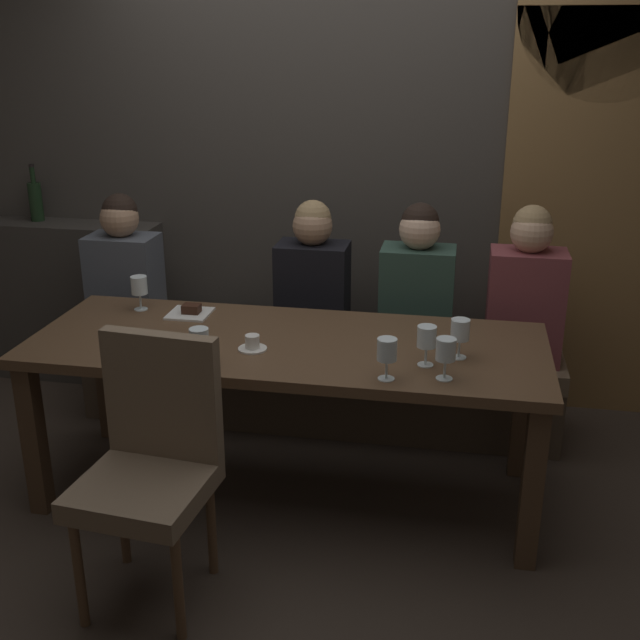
% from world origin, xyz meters
% --- Properties ---
extents(ground, '(9.00, 9.00, 0.00)m').
position_xyz_m(ground, '(0.00, 0.00, 0.00)').
color(ground, '#382D26').
extents(back_wall_tiled, '(6.00, 0.12, 3.00)m').
position_xyz_m(back_wall_tiled, '(0.00, 1.22, 1.50)').
color(back_wall_tiled, '#423D38').
rests_on(back_wall_tiled, ground).
extents(arched_door, '(0.90, 0.05, 2.55)m').
position_xyz_m(arched_door, '(1.35, 1.15, 1.36)').
color(arched_door, olive).
rests_on(arched_door, ground).
extents(back_counter, '(1.10, 0.28, 0.95)m').
position_xyz_m(back_counter, '(-1.55, 1.04, 0.47)').
color(back_counter, '#38342F').
rests_on(back_counter, ground).
extents(dining_table, '(2.20, 0.84, 0.74)m').
position_xyz_m(dining_table, '(0.00, 0.00, 0.65)').
color(dining_table, '#493422').
rests_on(dining_table, ground).
extents(banquette_bench, '(2.50, 0.44, 0.45)m').
position_xyz_m(banquette_bench, '(0.00, 0.70, 0.23)').
color(banquette_bench, '#4A3C2E').
rests_on(banquette_bench, ground).
extents(chair_near_side, '(0.48, 0.48, 0.98)m').
position_xyz_m(chair_near_side, '(-0.33, -0.72, 0.56)').
color(chair_near_side, brown).
rests_on(chair_near_side, ground).
extents(diner_redhead, '(0.36, 0.24, 0.75)m').
position_xyz_m(diner_redhead, '(-1.04, 0.68, 0.81)').
color(diner_redhead, '#4C515B').
rests_on(diner_redhead, banquette_bench).
extents(diner_bearded, '(0.36, 0.24, 0.75)m').
position_xyz_m(diner_bearded, '(-0.03, 0.71, 0.80)').
color(diner_bearded, black).
rests_on(diner_bearded, banquette_bench).
extents(diner_far_end, '(0.36, 0.24, 0.76)m').
position_xyz_m(diner_far_end, '(0.51, 0.69, 0.81)').
color(diner_far_end, '#2D473D').
rests_on(diner_far_end, banquette_bench).
extents(diner_near_end, '(0.36, 0.24, 0.77)m').
position_xyz_m(diner_near_end, '(1.03, 0.68, 0.82)').
color(diner_near_end, brown).
rests_on(diner_near_end, banquette_bench).
extents(wine_bottle_dark_red, '(0.08, 0.08, 0.33)m').
position_xyz_m(wine_bottle_dark_red, '(-1.73, 1.07, 1.07)').
color(wine_bottle_dark_red, black).
rests_on(wine_bottle_dark_red, back_counter).
extents(wine_glass_center_back, '(0.08, 0.08, 0.16)m').
position_xyz_m(wine_glass_center_back, '(-0.77, 0.26, 0.85)').
color(wine_glass_center_back, silver).
rests_on(wine_glass_center_back, dining_table).
extents(wine_glass_end_right, '(0.08, 0.08, 0.16)m').
position_xyz_m(wine_glass_end_right, '(0.46, -0.32, 0.85)').
color(wine_glass_end_right, silver).
rests_on(wine_glass_end_right, dining_table).
extents(wine_glass_far_right, '(0.08, 0.08, 0.16)m').
position_xyz_m(wine_glass_far_right, '(-0.27, -0.35, 0.86)').
color(wine_glass_far_right, silver).
rests_on(wine_glass_far_right, dining_table).
extents(wine_glass_near_left, '(0.08, 0.08, 0.16)m').
position_xyz_m(wine_glass_near_left, '(0.60, -0.16, 0.85)').
color(wine_glass_near_left, silver).
rests_on(wine_glass_near_left, dining_table).
extents(wine_glass_center_front, '(0.08, 0.08, 0.16)m').
position_xyz_m(wine_glass_center_front, '(0.72, -0.06, 0.86)').
color(wine_glass_center_front, silver).
rests_on(wine_glass_center_front, dining_table).
extents(wine_glass_end_left, '(0.08, 0.08, 0.16)m').
position_xyz_m(wine_glass_end_left, '(0.68, -0.28, 0.85)').
color(wine_glass_end_left, silver).
rests_on(wine_glass_end_left, dining_table).
extents(espresso_cup, '(0.12, 0.12, 0.06)m').
position_xyz_m(espresso_cup, '(-0.12, -0.13, 0.77)').
color(espresso_cup, white).
rests_on(espresso_cup, dining_table).
extents(dessert_plate, '(0.19, 0.19, 0.05)m').
position_xyz_m(dessert_plate, '(-0.51, 0.24, 0.75)').
color(dessert_plate, white).
rests_on(dessert_plate, dining_table).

